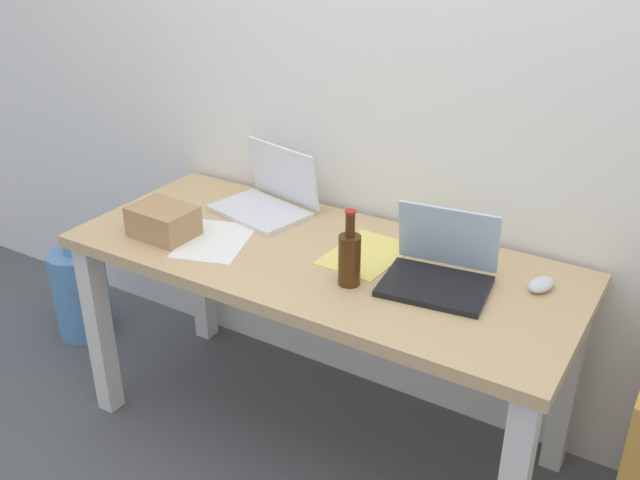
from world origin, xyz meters
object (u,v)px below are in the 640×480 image
laptop_left (268,198)px  computer_mouse (541,284)px  laptop_right (439,270)px  beer_bottle (350,257)px  desk (320,282)px  water_cooler_jug (81,292)px  cardboard_box (163,221)px

laptop_left → computer_mouse: (1.00, -0.05, -0.03)m
laptop_right → beer_bottle: bearing=-148.2°
beer_bottle → computer_mouse: size_ratio=2.35×
laptop_left → laptop_right: size_ratio=1.13×
desk → computer_mouse: size_ratio=16.47×
laptop_right → beer_bottle: (-0.22, -0.14, 0.04)m
computer_mouse → water_cooler_jug: size_ratio=0.23×
beer_bottle → cardboard_box: size_ratio=1.13×
desk → computer_mouse: bearing=12.1°
desk → beer_bottle: bearing=-34.1°
desk → laptop_right: 0.42m
beer_bottle → computer_mouse: bearing=27.6°
beer_bottle → water_cooler_jug: 1.55m
laptop_left → computer_mouse: bearing=-2.9°
desk → computer_mouse: (0.66, 0.14, 0.12)m
desk → laptop_right: (0.39, 0.02, 0.15)m
laptop_left → laptop_right: laptop_left is taller
computer_mouse → desk: bearing=-151.5°
beer_bottle → computer_mouse: 0.56m
cardboard_box → water_cooler_jug: cardboard_box is taller
laptop_left → cardboard_box: laptop_left is taller
laptop_right → water_cooler_jug: (-1.64, 0.00, -0.58)m
laptop_right → cardboard_box: (-0.91, -0.18, 0.01)m
computer_mouse → water_cooler_jug: (-1.91, -0.12, -0.55)m
cardboard_box → water_cooler_jug: (-0.72, 0.18, -0.59)m
desk → laptop_left: laptop_left is taller
desk → cardboard_box: size_ratio=7.89×
computer_mouse → water_cooler_jug: bearing=-160.1°
laptop_right → water_cooler_jug: size_ratio=0.75×
beer_bottle → water_cooler_jug: size_ratio=0.53×
desk → cardboard_box: bearing=-163.4°
beer_bottle → water_cooler_jug: (-1.41, 0.14, -0.62)m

